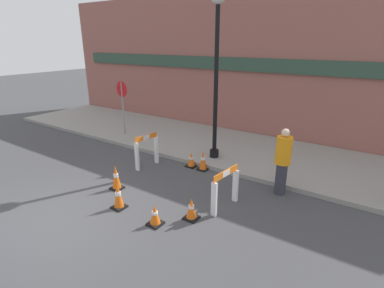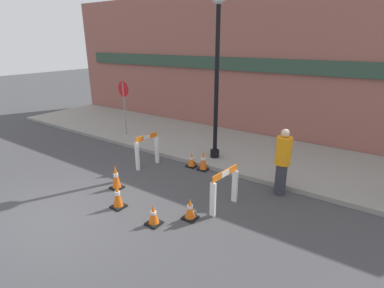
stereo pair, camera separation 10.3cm
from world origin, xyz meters
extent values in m
plane|color=#424244|center=(0.00, 0.00, 0.00)|extent=(60.00, 60.00, 0.00)
cube|color=gray|center=(0.00, 6.43, 0.06)|extent=(18.00, 3.86, 0.13)
cube|color=#93564C|center=(0.00, 8.44, 2.75)|extent=(18.00, 0.12, 5.50)
cube|color=#2D4738|center=(0.00, 8.33, 2.80)|extent=(16.20, 0.10, 0.50)
cylinder|color=black|center=(1.20, 5.22, 0.25)|extent=(0.29, 0.29, 0.24)
cylinder|color=black|center=(1.20, 5.22, 2.39)|extent=(0.13, 0.13, 4.52)
cylinder|color=gray|center=(-3.02, 5.40, 1.15)|extent=(0.06, 0.06, 2.05)
cylinder|color=red|center=(-3.02, 5.40, 1.91)|extent=(0.60, 0.08, 0.60)
cube|color=white|center=(-0.21, 4.03, 0.44)|extent=(0.14, 0.08, 0.87)
cube|color=white|center=(-0.31, 3.28, 0.44)|extent=(0.14, 0.08, 0.87)
cube|color=orange|center=(-0.26, 3.65, 0.95)|extent=(0.14, 0.81, 0.15)
cube|color=white|center=(-0.26, 3.65, 0.95)|extent=(0.06, 0.25, 0.14)
cube|color=white|center=(2.80, 2.41, 0.41)|extent=(0.14, 0.08, 0.81)
cube|color=white|center=(2.90, 3.26, 0.41)|extent=(0.14, 0.08, 0.81)
cube|color=orange|center=(2.85, 2.83, 0.89)|extent=(0.13, 0.90, 0.15)
cube|color=white|center=(2.85, 2.83, 0.89)|extent=(0.06, 0.27, 0.14)
cube|color=black|center=(1.28, 4.40, 0.02)|extent=(0.30, 0.30, 0.04)
cone|color=orange|center=(1.28, 4.40, 0.33)|extent=(0.23, 0.22, 0.58)
cylinder|color=white|center=(1.28, 4.40, 0.36)|extent=(0.13, 0.13, 0.08)
cube|color=black|center=(2.45, 2.04, 0.02)|extent=(0.30, 0.30, 0.04)
cone|color=orange|center=(2.45, 2.04, 0.27)|extent=(0.22, 0.22, 0.46)
cylinder|color=white|center=(2.45, 2.04, 0.29)|extent=(0.13, 0.13, 0.06)
cube|color=black|center=(1.94, 1.43, 0.02)|extent=(0.30, 0.30, 0.04)
cone|color=orange|center=(1.94, 1.43, 0.26)|extent=(0.22, 0.23, 0.43)
cylinder|color=white|center=(1.94, 1.43, 0.28)|extent=(0.13, 0.13, 0.06)
cube|color=black|center=(0.81, 1.48, 0.02)|extent=(0.30, 0.30, 0.04)
cone|color=orange|center=(0.81, 1.48, 0.34)|extent=(0.22, 0.23, 0.60)
cylinder|color=white|center=(0.81, 1.48, 0.37)|extent=(0.13, 0.13, 0.08)
cube|color=black|center=(0.86, 4.40, 0.02)|extent=(0.30, 0.30, 0.04)
cone|color=orange|center=(0.86, 4.40, 0.25)|extent=(0.23, 0.22, 0.43)
cylinder|color=white|center=(0.86, 4.40, 0.28)|extent=(0.13, 0.13, 0.06)
cube|color=black|center=(0.06, 2.11, 0.02)|extent=(0.30, 0.30, 0.04)
cone|color=orange|center=(0.06, 2.11, 0.35)|extent=(0.22, 0.22, 0.63)
cylinder|color=white|center=(0.06, 2.11, 0.38)|extent=(0.13, 0.13, 0.09)
cylinder|color=#33333D|center=(3.67, 4.24, 0.41)|extent=(0.36, 0.36, 0.82)
cylinder|color=orange|center=(3.67, 4.24, 1.17)|extent=(0.50, 0.50, 0.69)
sphere|color=beige|center=(3.67, 4.24, 1.61)|extent=(0.26, 0.26, 0.20)
camera|label=1|loc=(5.60, -2.63, 3.69)|focal=28.00mm
camera|label=2|loc=(5.69, -2.57, 3.69)|focal=28.00mm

